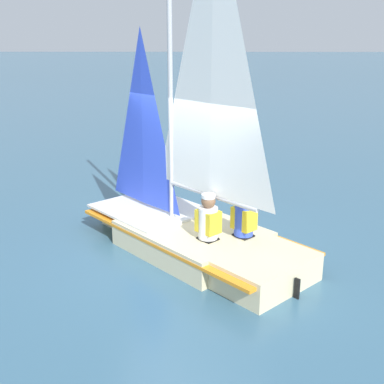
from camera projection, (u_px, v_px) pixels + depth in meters
The scene contains 4 objects.
ground_plane at pixel (192, 250), 8.10m from camera, with size 260.00×260.00×0.00m, color #38607A.
sailboat_main at pixel (193, 213), 7.88m from camera, with size 4.01×4.07×5.43m.
sailor_helm at pixel (208, 227), 7.40m from camera, with size 0.42×0.43×1.16m.
sailor_crew at pixel (244, 225), 7.53m from camera, with size 0.42×0.43×1.16m.
Camera 1 is at (-0.23, 7.42, 3.40)m, focal length 45.00 mm.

